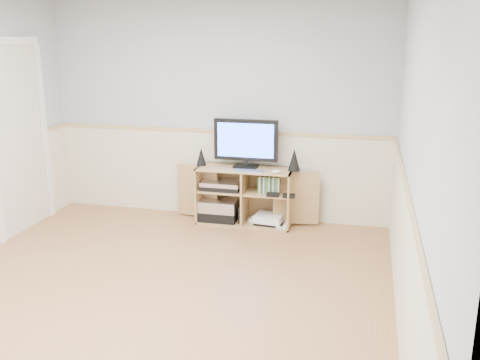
{
  "coord_description": "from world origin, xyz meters",
  "views": [
    {
      "loc": [
        1.68,
        -3.66,
        2.1
      ],
      "look_at": [
        0.51,
        1.2,
        0.74
      ],
      "focal_mm": 40.0,
      "sensor_mm": 36.0,
      "label": 1
    }
  ],
  "objects_px": {
    "monitor": "(246,142)",
    "keyboard": "(248,171)",
    "media_cabinet": "(246,194)",
    "game_consoles": "(268,219)"
  },
  "relations": [
    {
      "from": "media_cabinet",
      "to": "monitor",
      "type": "xyz_separation_m",
      "value": [
        -0.0,
        -0.0,
        0.61
      ]
    },
    {
      "from": "media_cabinet",
      "to": "game_consoles",
      "type": "distance_m",
      "value": 0.39
    },
    {
      "from": "game_consoles",
      "to": "keyboard",
      "type": "bearing_deg",
      "value": -147.95
    },
    {
      "from": "keyboard",
      "to": "game_consoles",
      "type": "relative_size",
      "value": 0.7
    },
    {
      "from": "monitor",
      "to": "game_consoles",
      "type": "distance_m",
      "value": 0.92
    },
    {
      "from": "monitor",
      "to": "game_consoles",
      "type": "bearing_deg",
      "value": -12.33
    },
    {
      "from": "monitor",
      "to": "keyboard",
      "type": "height_order",
      "value": "monitor"
    },
    {
      "from": "media_cabinet",
      "to": "monitor",
      "type": "distance_m",
      "value": 0.61
    },
    {
      "from": "monitor",
      "to": "game_consoles",
      "type": "relative_size",
      "value": 1.6
    },
    {
      "from": "media_cabinet",
      "to": "game_consoles",
      "type": "height_order",
      "value": "media_cabinet"
    }
  ]
}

